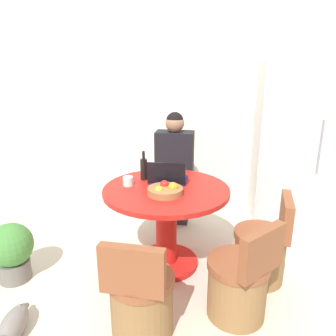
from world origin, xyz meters
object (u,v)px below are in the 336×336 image
(chair_near_camera, at_px, (141,301))
(cat, at_px, (13,326))
(chair_right_side, at_px, (262,251))
(fruit_bowl, at_px, (166,190))
(person_seated, at_px, (175,167))
(potted_plant, at_px, (12,250))
(dining_table, at_px, (166,214))
(bottle, at_px, (144,168))
(chair_near_right_corner, at_px, (239,284))
(laptop, at_px, (168,178))
(refrigerator, at_px, (289,147))

(chair_near_camera, height_order, cat, chair_near_camera)
(chair_right_side, xyz_separation_m, fruit_bowl, (-0.82, -0.05, 0.53))
(person_seated, relative_size, potted_plant, 2.55)
(dining_table, distance_m, fruit_bowl, 0.32)
(bottle, bearing_deg, chair_right_side, -14.48)
(chair_near_camera, height_order, bottle, bottle)
(chair_right_side, height_order, fruit_bowl, fruit_bowl)
(chair_near_right_corner, xyz_separation_m, fruit_bowl, (-0.60, 0.42, 0.53))
(chair_near_right_corner, height_order, laptop, laptop)
(fruit_bowl, bearing_deg, laptop, 95.02)
(bottle, relative_size, cat, 0.58)
(refrigerator, relative_size, dining_table, 1.65)
(chair_near_right_corner, xyz_separation_m, bottle, (-0.86, 0.75, 0.60))
(laptop, bearing_deg, potted_plant, 24.43)
(chair_near_camera, xyz_separation_m, person_seated, (0.01, 1.61, 0.45))
(dining_table, height_order, bottle, bottle)
(laptop, height_order, cat, laptop)
(chair_near_right_corner, xyz_separation_m, chair_near_camera, (-0.66, -0.27, 0.00))
(chair_near_right_corner, bearing_deg, chair_near_camera, -25.28)
(refrigerator, height_order, cat, refrigerator)
(refrigerator, distance_m, laptop, 1.54)
(fruit_bowl, relative_size, bottle, 1.08)
(refrigerator, xyz_separation_m, potted_plant, (-2.47, -1.51, -0.62))
(refrigerator, relative_size, chair_near_right_corner, 2.36)
(person_seated, xyz_separation_m, potted_plant, (-1.23, -1.18, -0.43))
(dining_table, xyz_separation_m, laptop, (-0.01, 0.15, 0.29))
(cat, relative_size, potted_plant, 0.91)
(dining_table, relative_size, person_seated, 0.83)
(refrigerator, distance_m, fruit_bowl, 1.72)
(chair_near_right_corner, distance_m, cat, 1.59)
(refrigerator, bearing_deg, chair_right_side, -107.84)
(dining_table, relative_size, chair_near_camera, 1.43)
(refrigerator, bearing_deg, chair_near_camera, -122.98)
(laptop, relative_size, cat, 0.71)
(chair_right_side, distance_m, person_seated, 1.29)
(fruit_bowl, bearing_deg, bottle, 127.87)
(laptop, bearing_deg, bottle, -9.13)
(bottle, bearing_deg, person_seated, 69.76)
(cat, distance_m, potted_plant, 0.71)
(refrigerator, xyz_separation_m, dining_table, (-1.21, -1.09, -0.40))
(dining_table, xyz_separation_m, person_seated, (-0.03, 0.77, 0.20))
(laptop, distance_m, potted_plant, 1.46)
(chair_near_right_corner, bearing_deg, laptop, -96.49)
(cat, bearing_deg, refrigerator, 124.67)
(chair_near_camera, height_order, person_seated, person_seated)
(person_seated, relative_size, laptop, 3.92)
(bottle, bearing_deg, chair_near_right_corner, -41.16)
(chair_near_camera, relative_size, cat, 1.64)
(dining_table, xyz_separation_m, bottle, (-0.24, 0.19, 0.35))
(chair_near_right_corner, relative_size, laptop, 2.29)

